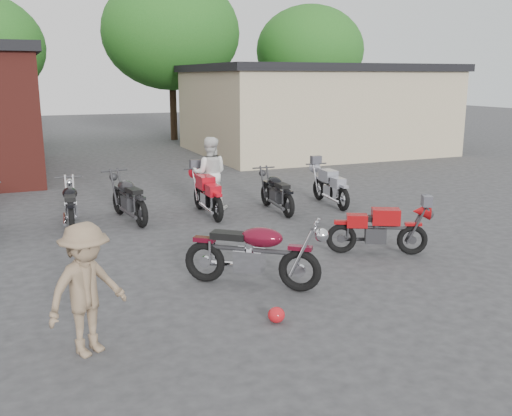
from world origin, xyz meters
name	(u,v)px	position (x,y,z in m)	size (l,w,h in m)	color
ground	(285,290)	(0.00, 0.00, 0.00)	(90.00, 90.00, 0.00)	#2F2F31
stucco_building	(313,112)	(8.50, 15.00, 1.75)	(10.00, 8.00, 3.50)	tan
tree_2	(172,54)	(4.00, 22.00, 4.40)	(7.04, 7.04, 8.80)	#185617
tree_3	(309,67)	(12.00, 22.00, 3.80)	(6.08, 6.08, 7.60)	#185617
vintage_motorcycle	(254,249)	(-0.40, 0.33, 0.63)	(2.17, 0.72, 1.26)	#580B1B
sportbike	(379,227)	(2.44, 1.02, 0.53)	(1.82, 0.60, 1.06)	#B00E12
helmet	(276,315)	(-0.63, -1.04, 0.11)	(0.24, 0.24, 0.22)	red
person_light	(210,173)	(0.69, 5.83, 0.91)	(0.89, 0.69, 1.83)	silver
person_tan	(87,289)	(-3.09, -0.96, 0.82)	(1.06, 0.61, 1.63)	#846B51
row_bike_2	(71,202)	(-2.72, 5.40, 0.55)	(1.91, 0.63, 1.11)	black
row_bike_3	(128,196)	(-1.43, 5.44, 0.59)	(2.04, 0.67, 1.18)	black
row_bike_4	(207,192)	(0.41, 5.23, 0.57)	(1.97, 0.65, 1.14)	red
row_bike_5	(276,190)	(2.12, 4.95, 0.55)	(1.89, 0.63, 1.10)	black
row_bike_6	(330,184)	(3.71, 5.07, 0.55)	(1.88, 0.62, 1.09)	#9495A2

